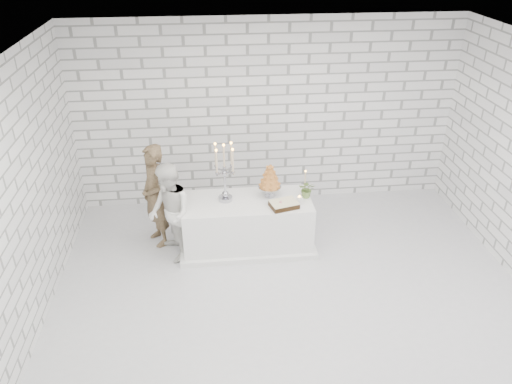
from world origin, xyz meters
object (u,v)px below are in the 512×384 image
bride (170,213)px  croquembouche (270,180)px  groom (155,196)px  candelabra (225,173)px  cake_table (247,224)px

bride → croquembouche: bearing=82.1°
bride → groom: bearing=-169.6°
bride → candelabra: 0.92m
cake_table → groom: bearing=169.2°
groom → candelabra: candelabra is taller
groom → croquembouche: bearing=58.1°
croquembouche → candelabra: bearing=-175.3°
cake_table → groom: (-1.28, 0.25, 0.39)m
candelabra → bride: bearing=-164.9°
candelabra → croquembouche: size_ratio=1.69×
cake_table → candelabra: bearing=170.1°
cake_table → croquembouche: 0.72m
bride → croquembouche: size_ratio=2.80×
groom → bride: 0.46m
croquembouche → groom: bearing=175.0°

